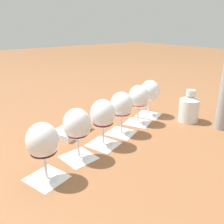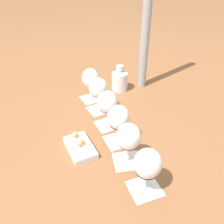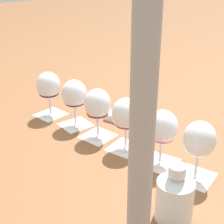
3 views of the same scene
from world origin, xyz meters
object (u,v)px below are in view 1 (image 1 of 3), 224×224
(wine_glass_5, at_px, (43,143))
(wine_glass_4, at_px, (77,126))
(wine_glass_1, at_px, (139,98))
(ceramic_vase, at_px, (189,108))
(snack_dish, at_px, (72,129))
(wine_glass_0, at_px, (150,93))
(wine_glass_3, at_px, (103,116))
(wine_glass_2, at_px, (121,106))

(wine_glass_5, bearing_deg, wine_glass_4, -162.73)
(wine_glass_1, distance_m, ceramic_vase, 0.26)
(wine_glass_5, height_order, ceramic_vase, wine_glass_5)
(ceramic_vase, bearing_deg, snack_dish, -24.00)
(wine_glass_4, bearing_deg, ceramic_vase, 176.66)
(wine_glass_0, bearing_deg, wine_glass_4, 15.39)
(wine_glass_4, bearing_deg, snack_dish, -113.00)
(wine_glass_1, bearing_deg, wine_glass_3, 16.04)
(wine_glass_2, distance_m, snack_dish, 0.24)
(wine_glass_1, distance_m, wine_glass_2, 0.14)
(wine_glass_2, bearing_deg, wine_glass_1, -164.52)
(wine_glass_3, height_order, snack_dish, wine_glass_3)
(wine_glass_0, xyz_separation_m, snack_dish, (0.42, -0.06, -0.11))
(wine_glass_5, bearing_deg, wine_glass_1, -164.77)
(wine_glass_3, distance_m, wine_glass_5, 0.28)
(wine_glass_3, relative_size, wine_glass_4, 1.00)
(wine_glass_5, bearing_deg, wine_glass_2, -164.86)
(wine_glass_3, distance_m, wine_glass_4, 0.13)
(wine_glass_0, height_order, wine_glass_1, same)
(snack_dish, bearing_deg, wine_glass_0, 172.45)
(wine_glass_1, relative_size, wine_glass_5, 1.00)
(wine_glass_5, bearing_deg, ceramic_vase, -179.32)
(wine_glass_4, distance_m, wine_glass_5, 0.15)
(wine_glass_3, bearing_deg, wine_glass_2, -163.35)
(wine_glass_0, relative_size, wine_glass_1, 1.00)
(wine_glass_0, height_order, wine_glass_5, same)
(wine_glass_4, height_order, ceramic_vase, wine_glass_4)
(wine_glass_0, relative_size, wine_glass_2, 1.00)
(wine_glass_1, relative_size, wine_glass_4, 1.00)
(wine_glass_1, bearing_deg, wine_glass_0, -161.63)
(wine_glass_0, height_order, snack_dish, wine_glass_0)
(wine_glass_4, bearing_deg, wine_glass_1, -165.52)
(wine_glass_4, bearing_deg, wine_glass_2, -166.08)
(wine_glass_2, xyz_separation_m, wine_glass_4, (0.25, 0.06, -0.00))
(wine_glass_4, relative_size, snack_dish, 0.95)
(wine_glass_5, bearing_deg, snack_dish, -133.10)
(wine_glass_0, relative_size, ceramic_vase, 1.17)
(wine_glass_0, relative_size, wine_glass_3, 1.00)
(wine_glass_2, bearing_deg, ceramic_vase, 164.37)
(wine_glass_5, relative_size, snack_dish, 0.95)
(wine_glass_3, relative_size, wine_glass_5, 1.00)
(wine_glass_4, relative_size, ceramic_vase, 1.17)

